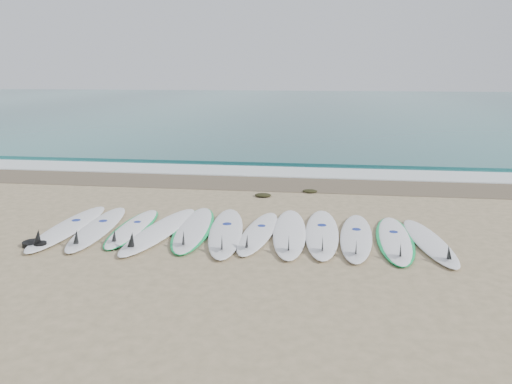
# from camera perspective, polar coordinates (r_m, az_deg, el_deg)

# --- Properties ---
(ground) EXTENTS (120.00, 120.00, 0.00)m
(ground) POSITION_cam_1_polar(r_m,az_deg,el_deg) (8.89, -1.73, -4.86)
(ground) COLOR #9D8965
(ocean) EXTENTS (120.00, 55.00, 0.03)m
(ocean) POSITION_cam_1_polar(r_m,az_deg,el_deg) (40.92, 5.87, 9.83)
(ocean) COLOR #236768
(ocean) RESTS_ON ground
(wet_sand_band) EXTENTS (120.00, 1.80, 0.01)m
(wet_sand_band) POSITION_cam_1_polar(r_m,az_deg,el_deg) (12.80, 1.29, 1.02)
(wet_sand_band) COLOR brown
(wet_sand_band) RESTS_ON ground
(foam_band) EXTENTS (120.00, 1.40, 0.04)m
(foam_band) POSITION_cam_1_polar(r_m,az_deg,el_deg) (14.16, 1.93, 2.32)
(foam_band) COLOR silver
(foam_band) RESTS_ON ground
(wave_crest) EXTENTS (120.00, 1.00, 0.10)m
(wave_crest) POSITION_cam_1_polar(r_m,az_deg,el_deg) (15.62, 2.50, 3.52)
(wave_crest) COLOR #236768
(wave_crest) RESTS_ON ground
(surfboard_0) EXTENTS (0.61, 2.80, 0.36)m
(surfboard_0) POSITION_cam_1_polar(r_m,az_deg,el_deg) (9.68, -20.79, -3.82)
(surfboard_0) COLOR white
(surfboard_0) RESTS_ON ground
(surfboard_1) EXTENTS (0.80, 2.73, 0.34)m
(surfboard_1) POSITION_cam_1_polar(r_m,az_deg,el_deg) (9.48, -17.74, -3.95)
(surfboard_1) COLOR white
(surfboard_1) RESTS_ON ground
(surfboard_2) EXTENTS (0.61, 2.37, 0.30)m
(surfboard_2) POSITION_cam_1_polar(r_m,az_deg,el_deg) (9.37, -13.95, -4.01)
(surfboard_2) COLOR white
(surfboard_2) RESTS_ON ground
(surfboard_3) EXTENTS (0.96, 2.89, 0.36)m
(surfboard_3) POSITION_cam_1_polar(r_m,az_deg,el_deg) (9.06, -11.06, -4.35)
(surfboard_3) COLOR white
(surfboard_3) RESTS_ON ground
(surfboard_4) EXTENTS (0.90, 2.77, 0.35)m
(surfboard_4) POSITION_cam_1_polar(r_m,az_deg,el_deg) (9.11, -7.17, -4.17)
(surfboard_4) COLOR white
(surfboard_4) RESTS_ON ground
(surfboard_5) EXTENTS (0.96, 2.89, 0.36)m
(surfboard_5) POSITION_cam_1_polar(r_m,az_deg,el_deg) (8.84, -3.47, -4.56)
(surfboard_5) COLOR white
(surfboard_5) RESTS_ON ground
(surfboard_6) EXTENTS (0.71, 2.52, 0.32)m
(surfboard_6) POSITION_cam_1_polar(r_m,az_deg,el_deg) (8.81, 0.22, -4.66)
(surfboard_6) COLOR white
(surfboard_6) RESTS_ON ground
(surfboard_7) EXTENTS (0.73, 2.82, 0.36)m
(surfboard_7) POSITION_cam_1_polar(r_m,az_deg,el_deg) (8.80, 3.85, -4.66)
(surfboard_7) COLOR white
(surfboard_7) RESTS_ON ground
(surfboard_8) EXTENTS (0.62, 2.81, 0.36)m
(surfboard_8) POSITION_cam_1_polar(r_m,az_deg,el_deg) (8.84, 7.55, -4.66)
(surfboard_8) COLOR white
(surfboard_8) RESTS_ON ground
(surfboard_9) EXTENTS (0.71, 2.66, 0.34)m
(surfboard_9) POSITION_cam_1_polar(r_m,az_deg,el_deg) (8.75, 11.38, -5.05)
(surfboard_9) COLOR white
(surfboard_9) RESTS_ON ground
(surfboard_10) EXTENTS (0.73, 2.59, 0.33)m
(surfboard_10) POSITION_cam_1_polar(r_m,az_deg,el_deg) (8.82, 15.59, -5.22)
(surfboard_10) COLOR white
(surfboard_10) RESTS_ON ground
(surfboard_11) EXTENTS (0.81, 2.50, 0.31)m
(surfboard_11) POSITION_cam_1_polar(r_m,az_deg,el_deg) (8.83, 19.29, -5.43)
(surfboard_11) COLOR white
(surfboard_11) RESTS_ON ground
(seaweed_near) EXTENTS (0.38, 0.30, 0.07)m
(seaweed_near) POSITION_cam_1_polar(r_m,az_deg,el_deg) (11.46, 0.81, -0.35)
(seaweed_near) COLOR black
(seaweed_near) RESTS_ON ground
(seaweed_far) EXTENTS (0.35, 0.27, 0.07)m
(seaweed_far) POSITION_cam_1_polar(r_m,az_deg,el_deg) (11.92, 6.18, 0.11)
(seaweed_far) COLOR black
(seaweed_far) RESTS_ON ground
(leash_coil) EXTENTS (0.46, 0.36, 0.11)m
(leash_coil) POSITION_cam_1_polar(r_m,az_deg,el_deg) (9.05, -24.01, -5.43)
(leash_coil) COLOR black
(leash_coil) RESTS_ON ground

